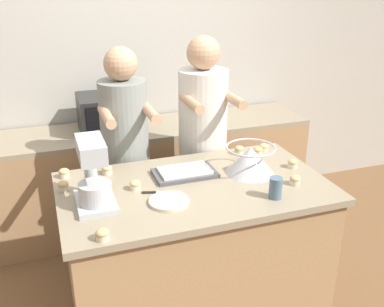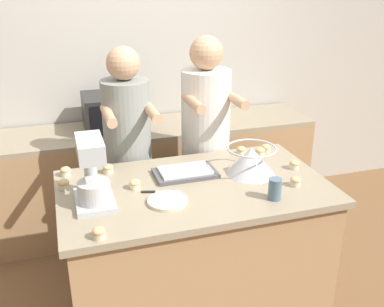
% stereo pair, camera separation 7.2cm
% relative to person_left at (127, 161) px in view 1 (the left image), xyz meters
% --- Properties ---
extents(back_wall, '(10.00, 0.06, 2.70)m').
position_rel_person_left_xyz_m(back_wall, '(0.27, 0.99, 0.47)').
color(back_wall, '#B2ADA3').
rests_on(back_wall, ground_plane).
extents(island_counter, '(1.54, 0.90, 0.95)m').
position_rel_person_left_xyz_m(island_counter, '(0.27, -0.63, -0.40)').
color(island_counter, '#A87F56').
rests_on(island_counter, ground_plane).
extents(back_counter, '(2.80, 0.60, 0.89)m').
position_rel_person_left_xyz_m(back_counter, '(0.27, 0.64, -0.43)').
color(back_counter, '#A87F56').
rests_on(back_counter, ground_plane).
extents(person_left, '(0.33, 0.50, 1.66)m').
position_rel_person_left_xyz_m(person_left, '(0.00, 0.00, 0.00)').
color(person_left, brown).
rests_on(person_left, ground_plane).
extents(person_right, '(0.36, 0.51, 1.70)m').
position_rel_person_left_xyz_m(person_right, '(0.56, 0.00, 0.02)').
color(person_right, '#33384C').
rests_on(person_right, ground_plane).
extents(stand_mixer, '(0.20, 0.30, 0.37)m').
position_rel_person_left_xyz_m(stand_mixer, '(-0.30, -0.68, 0.23)').
color(stand_mixer, '#B2B7BC').
rests_on(stand_mixer, island_counter).
extents(mixing_bowl, '(0.30, 0.30, 0.17)m').
position_rel_person_left_xyz_m(mixing_bowl, '(0.65, -0.58, 0.16)').
color(mixing_bowl, '#BCBCC1').
rests_on(mixing_bowl, island_counter).
extents(baking_tray, '(0.37, 0.22, 0.04)m').
position_rel_person_left_xyz_m(baking_tray, '(0.26, -0.48, 0.09)').
color(baking_tray, '#4C4C51').
rests_on(baking_tray, island_counter).
extents(microwave_oven, '(0.48, 0.40, 0.30)m').
position_rel_person_left_xyz_m(microwave_oven, '(0.00, 0.63, 0.16)').
color(microwave_oven, black).
rests_on(microwave_oven, back_counter).
extents(drinking_glass, '(0.07, 0.07, 0.12)m').
position_rel_person_left_xyz_m(drinking_glass, '(0.63, -0.92, 0.13)').
color(drinking_glass, slate).
rests_on(drinking_glass, island_counter).
extents(small_plate, '(0.22, 0.22, 0.02)m').
position_rel_person_left_xyz_m(small_plate, '(0.07, -0.79, 0.08)').
color(small_plate, beige).
rests_on(small_plate, island_counter).
extents(knife, '(0.22, 0.08, 0.01)m').
position_rel_person_left_xyz_m(knife, '(0.05, -0.66, 0.07)').
color(knife, '#BCBCC1').
rests_on(knife, island_counter).
extents(cupcake_0, '(0.06, 0.06, 0.06)m').
position_rel_person_left_xyz_m(cupcake_0, '(0.89, -0.30, 0.10)').
color(cupcake_0, beige).
rests_on(cupcake_0, island_counter).
extents(cupcake_1, '(0.06, 0.06, 0.06)m').
position_rel_person_left_xyz_m(cupcake_1, '(0.82, -0.34, 0.10)').
color(cupcake_1, beige).
rests_on(cupcake_1, island_counter).
extents(cupcake_2, '(0.06, 0.06, 0.06)m').
position_rel_person_left_xyz_m(cupcake_2, '(0.94, -0.60, 0.10)').
color(cupcake_2, beige).
rests_on(cupcake_2, island_counter).
extents(cupcake_3, '(0.06, 0.06, 0.06)m').
position_rel_person_left_xyz_m(cupcake_3, '(0.82, -0.81, 0.10)').
color(cupcake_3, beige).
rests_on(cupcake_3, island_counter).
extents(cupcake_4, '(0.06, 0.06, 0.06)m').
position_rel_person_left_xyz_m(cupcake_4, '(-0.45, -0.45, 0.10)').
color(cupcake_4, beige).
rests_on(cupcake_4, island_counter).
extents(cupcake_5, '(0.06, 0.06, 0.06)m').
position_rel_person_left_xyz_m(cupcake_5, '(0.71, -0.29, 0.10)').
color(cupcake_5, beige).
rests_on(cupcake_5, island_counter).
extents(cupcake_6, '(0.06, 0.06, 0.06)m').
position_rel_person_left_xyz_m(cupcake_6, '(-0.43, -0.28, 0.10)').
color(cupcake_6, beige).
rests_on(cupcake_6, island_counter).
extents(cupcake_7, '(0.06, 0.06, 0.06)m').
position_rel_person_left_xyz_m(cupcake_7, '(-0.18, -0.31, 0.10)').
color(cupcake_7, beige).
rests_on(cupcake_7, island_counter).
extents(cupcake_8, '(0.06, 0.06, 0.06)m').
position_rel_person_left_xyz_m(cupcake_8, '(-0.31, -1.02, 0.10)').
color(cupcake_8, beige).
rests_on(cupcake_8, island_counter).
extents(cupcake_9, '(0.06, 0.06, 0.06)m').
position_rel_person_left_xyz_m(cupcake_9, '(-0.06, -0.57, 0.10)').
color(cupcake_9, beige).
rests_on(cupcake_9, island_counter).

